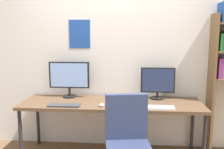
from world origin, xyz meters
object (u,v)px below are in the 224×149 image
at_px(desk, 112,106).
at_px(computer_mouse, 102,105).
at_px(keyboard_left, 64,105).
at_px(monitor_right, 158,82).
at_px(keyboard_right, 158,107).
at_px(monitor_left, 69,77).

bearing_deg(desk, computer_mouse, -118.06).
bearing_deg(keyboard_left, computer_mouse, 3.76).
height_order(desk, monitor_right, monitor_right).
relative_size(keyboard_left, computer_mouse, 4.00).
distance_m(keyboard_left, computer_mouse, 0.45).
bearing_deg(monitor_right, keyboard_right, -95.17).
bearing_deg(computer_mouse, keyboard_left, -176.24).
xyz_separation_m(desk, keyboard_left, (-0.56, -0.23, 0.06)).
xyz_separation_m(keyboard_left, computer_mouse, (0.45, 0.03, 0.01)).
distance_m(keyboard_right, computer_mouse, 0.67).
bearing_deg(keyboard_right, monitor_left, 159.13).
distance_m(monitor_right, keyboard_left, 1.26).
relative_size(desk, keyboard_left, 5.99).
bearing_deg(keyboard_right, computer_mouse, 177.44).
height_order(keyboard_right, computer_mouse, computer_mouse).
height_order(keyboard_left, computer_mouse, computer_mouse).
bearing_deg(monitor_right, desk, -160.52).
distance_m(monitor_right, keyboard_right, 0.49).
height_order(desk, monitor_left, monitor_left).
height_order(monitor_right, keyboard_right, monitor_right).
bearing_deg(keyboard_right, keyboard_left, 180.00).
bearing_deg(computer_mouse, monitor_left, 140.09).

